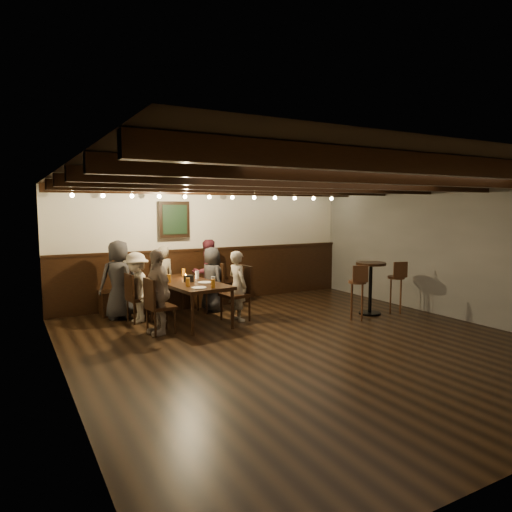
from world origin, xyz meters
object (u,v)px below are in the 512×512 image
chair_left_near (139,307)px  person_right_far (238,286)px  bar_stool_left (357,299)px  bar_stool_right (396,294)px  dining_table (187,285)px  chair_left_far (160,317)px  chair_right_far (236,304)px  person_bench_centre (163,278)px  high_top_table (371,280)px  person_bench_left (119,280)px  person_right_near (212,279)px  person_bench_right (207,273)px  person_left_far (157,292)px  chair_right_near (211,297)px  person_left_near (136,287)px

chair_left_near → person_right_far: person_right_far is taller
bar_stool_left → bar_stool_right: size_ratio=1.00×
dining_table → chair_left_near: size_ratio=2.28×
chair_left_far → bar_stool_left: 3.43m
chair_right_far → bar_stool_left: 2.14m
person_bench_centre → bar_stool_right: person_bench_centre is taller
person_right_far → bar_stool_left: (1.87, -1.00, -0.25)m
high_top_table → bar_stool_right: bearing=-17.3°
person_bench_left → person_right_near: (1.69, -0.27, -0.09)m
person_bench_right → person_right_near: size_ratio=1.09×
person_left_far → person_right_near: 1.75m
chair_left_far → chair_right_near: 1.70m
dining_table → person_bench_right: 1.27m
bar_stool_right → person_right_near: bearing=165.0°
person_bench_right → person_right_far: size_ratio=1.09×
person_bench_centre → person_left_near: (-0.68, -0.68, -0.02)m
chair_right_near → bar_stool_right: size_ratio=0.93×
chair_left_far → person_bench_centre: bearing=154.4°
chair_right_near → bar_stool_left: bar_stool_left is taller
person_bench_centre → high_top_table: bearing=139.8°
chair_left_near → high_top_table: size_ratio=0.88×
person_left_far → person_right_near: person_left_far is taller
chair_right_near → chair_left_near: bearing=90.0°
chair_left_far → person_right_far: bearing=90.0°
chair_left_far → person_left_far: (-0.03, -0.00, 0.40)m
chair_right_far → person_right_near: 0.96m
person_bench_centre → bar_stool_right: bearing=141.8°
chair_left_near → bar_stool_left: size_ratio=0.86×
high_top_table → bar_stool_right: 0.59m
person_bench_centre → bar_stool_right: (3.78, -2.35, -0.26)m
dining_table → bar_stool_left: bar_stool_left is taller
chair_right_near → person_right_far: (0.13, -0.89, 0.33)m
dining_table → person_right_near: 0.88m
chair_right_far → person_right_far: size_ratio=0.79×
person_right_near → bar_stool_left: size_ratio=1.25×
person_bench_right → high_top_table: person_bench_right is taller
person_bench_left → bar_stool_right: bearing=149.3°
chair_left_far → high_top_table: (3.83, -0.63, 0.37)m
person_bench_right → person_left_far: person_bench_right is taller
person_bench_left → person_right_near: 1.71m
person_right_near → bar_stool_left: 2.74m
person_bench_centre → person_bench_right: bearing=170.5°
person_bench_centre → person_left_far: size_ratio=0.94×
person_bench_left → person_bench_right: person_bench_left is taller
chair_right_far → person_bench_right: (0.03, 1.36, 0.38)m
high_top_table → dining_table: bearing=159.9°
chair_left_near → person_left_far: 0.99m
person_bench_right → bar_stool_right: bearing=134.9°
chair_left_near → chair_left_far: bearing=-0.0°
person_right_far → person_left_far: bearing=90.0°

